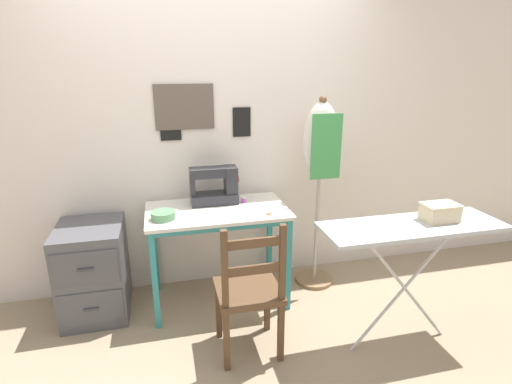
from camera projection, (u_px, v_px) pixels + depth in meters
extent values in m
plane|color=gray|center=(226.00, 320.00, 2.92)|extent=(14.00, 14.00, 0.00)
cube|color=silver|center=(208.00, 132.00, 3.14)|extent=(10.00, 0.05, 2.55)
cube|color=brown|center=(184.00, 107.00, 3.00)|extent=(0.44, 0.02, 0.34)
cube|color=black|center=(170.00, 126.00, 3.02)|extent=(0.16, 0.01, 0.21)
cube|color=black|center=(242.00, 122.00, 3.15)|extent=(0.14, 0.01, 0.23)
cube|color=silver|center=(217.00, 211.00, 2.97)|extent=(1.04, 0.60, 0.02)
cube|color=teal|center=(223.00, 228.00, 2.74)|extent=(0.96, 0.03, 0.04)
cube|color=teal|center=(155.00, 281.00, 2.74)|extent=(0.04, 0.04, 0.74)
cube|color=teal|center=(288.00, 265.00, 2.95)|extent=(0.04, 0.04, 0.74)
cube|color=teal|center=(155.00, 249.00, 3.21)|extent=(0.04, 0.04, 0.74)
cube|color=teal|center=(269.00, 237.00, 3.43)|extent=(0.04, 0.04, 0.74)
cube|color=#28282D|center=(214.00, 198.00, 3.07)|extent=(0.36, 0.17, 0.08)
cube|color=#28282D|center=(231.00, 179.00, 3.06)|extent=(0.09, 0.15, 0.20)
cube|color=#28282D|center=(210.00, 172.00, 3.00)|extent=(0.31, 0.13, 0.07)
cube|color=#28282D|center=(192.00, 186.00, 3.01)|extent=(0.04, 0.10, 0.13)
cylinder|color=#B22D2D|center=(237.00, 179.00, 3.07)|extent=(0.02, 0.06, 0.06)
cylinder|color=#99999E|center=(230.00, 165.00, 3.03)|extent=(0.01, 0.01, 0.02)
cylinder|color=#56895B|center=(163.00, 215.00, 2.76)|extent=(0.17, 0.17, 0.06)
cylinder|color=#2F4B32|center=(163.00, 212.00, 2.75)|extent=(0.13, 0.13, 0.01)
cube|color=silver|center=(275.00, 212.00, 2.90)|extent=(0.10, 0.08, 0.00)
cube|color=silver|center=(276.00, 212.00, 2.89)|extent=(0.11, 0.05, 0.00)
torus|color=#DB511E|center=(269.00, 214.00, 2.85)|extent=(0.03, 0.03, 0.01)
torus|color=#DB511E|center=(268.00, 214.00, 2.85)|extent=(0.03, 0.03, 0.01)
cylinder|color=purple|center=(244.00, 200.00, 3.09)|extent=(0.03, 0.03, 0.04)
cylinder|color=beige|center=(244.00, 197.00, 3.08)|extent=(0.04, 0.04, 0.00)
cylinder|color=beige|center=(244.00, 203.00, 3.09)|extent=(0.04, 0.04, 0.00)
cube|color=#513823|center=(248.00, 291.00, 2.51)|extent=(0.40, 0.38, 0.04)
cube|color=#513823|center=(219.00, 311.00, 2.69)|extent=(0.04, 0.04, 0.41)
cube|color=#513823|center=(267.00, 304.00, 2.77)|extent=(0.04, 0.04, 0.41)
cube|color=#513823|center=(227.00, 341.00, 2.40)|extent=(0.04, 0.04, 0.41)
cube|color=#513823|center=(281.00, 333.00, 2.47)|extent=(0.04, 0.04, 0.41)
cube|color=#513823|center=(225.00, 269.00, 2.25)|extent=(0.04, 0.04, 0.48)
cube|color=#513823|center=(282.00, 263.00, 2.32)|extent=(0.04, 0.04, 0.48)
cube|color=#513823|center=(254.00, 243.00, 2.24)|extent=(0.34, 0.02, 0.06)
cube|color=#513823|center=(254.00, 270.00, 2.29)|extent=(0.34, 0.02, 0.06)
cube|color=#4C4C51|center=(94.00, 270.00, 2.93)|extent=(0.46, 0.52, 0.69)
cube|color=#46464B|center=(85.00, 269.00, 2.64)|extent=(0.42, 0.01, 0.25)
cube|color=#333338|center=(85.00, 270.00, 2.63)|extent=(0.10, 0.01, 0.02)
cube|color=#46464B|center=(91.00, 309.00, 2.73)|extent=(0.42, 0.01, 0.25)
cube|color=#333338|center=(91.00, 309.00, 2.72)|extent=(0.10, 0.01, 0.02)
cylinder|color=#846647|center=(314.00, 279.00, 3.45)|extent=(0.32, 0.32, 0.03)
cylinder|color=#ADA89E|center=(317.00, 225.00, 3.29)|extent=(0.03, 0.03, 0.99)
ellipsoid|color=beige|center=(321.00, 140.00, 3.08)|extent=(0.28, 0.20, 0.59)
sphere|color=brown|center=(323.00, 99.00, 2.98)|extent=(0.06, 0.06, 0.06)
cube|color=#3D934C|center=(326.00, 147.00, 2.99)|extent=(0.24, 0.01, 0.49)
cube|color=#ADB2B7|center=(413.00, 226.00, 2.43)|extent=(1.14, 0.37, 0.02)
cylinder|color=#B7B7BC|center=(404.00, 288.00, 2.57)|extent=(0.70, 0.02, 0.85)
cylinder|color=#B7B7BC|center=(404.00, 288.00, 2.57)|extent=(0.70, 0.02, 0.85)
cube|color=beige|center=(440.00, 213.00, 2.47)|extent=(0.21, 0.14, 0.10)
cube|color=beige|center=(441.00, 204.00, 2.46)|extent=(0.22, 0.14, 0.01)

